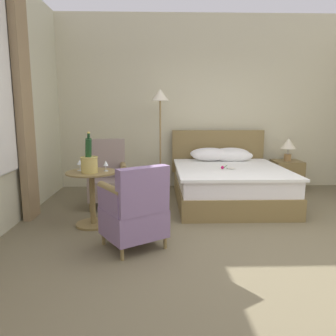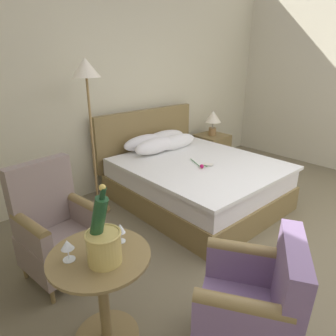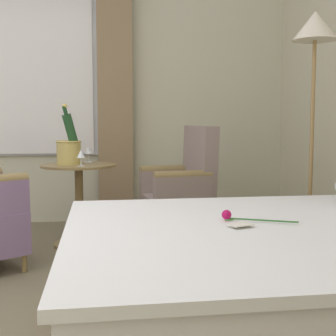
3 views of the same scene
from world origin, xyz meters
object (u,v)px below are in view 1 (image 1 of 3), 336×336
Objects in this scene: wine_glass_near_edge at (80,163)px; nightstand at (286,175)px; bed at (227,181)px; wine_glass_near_bucket at (106,164)px; bedside_lamp at (288,145)px; armchair_facing_bed at (135,211)px; floor_lamp_brass at (160,109)px; side_table_round at (92,195)px; champagne_bucket at (89,161)px; armchair_by_window at (107,178)px.

nightstand is at bearing 27.40° from wine_glass_near_edge.
wine_glass_near_bucket is (-1.78, -1.08, 0.46)m from bed.
wine_glass_near_bucket is (-3.03, -1.79, 0.52)m from nightstand.
armchair_facing_bed is at bearing -135.77° from bedside_lamp.
nightstand is 2.63m from floor_lamp_brass.
bed is at bearing -150.32° from bedside_lamp.
bed is 2.40m from wine_glass_near_edge.
floor_lamp_brass reaches higher than side_table_round.
bed is 1.52m from bedside_lamp.
bed is at bearing 29.52° from side_table_round.
champagne_bucket is (-0.88, -1.74, -0.65)m from floor_lamp_brass.
bedside_lamp is 0.59× the size of side_table_round.
bedside_lamp is (-0.00, 0.00, 0.56)m from nightstand.
bed is at bearing -26.99° from floor_lamp_brass.
armchair_by_window is at bearing 86.25° from side_table_round.
bedside_lamp is 3.00× the size of wine_glass_near_edge.
bedside_lamp is at bearing 3.90° from floor_lamp_brass.
armchair_by_window is (-3.15, -0.94, 0.16)m from nightstand.
nightstand is 3.29m from armchair_by_window.
bedside_lamp is 3.71m from side_table_round.
champagne_bucket is at bearing -149.44° from bedside_lamp.
champagne_bucket is 0.98m from armchair_facing_bed.
floor_lamp_brass is 2.05m from champagne_bucket.
armchair_by_window is (-3.15, -0.94, -0.39)m from bedside_lamp.
side_table_round is at bearing 129.30° from armchair_facing_bed.
floor_lamp_brass reaches higher than wine_glass_near_bucket.
side_table_round is (-0.87, -1.66, -1.10)m from floor_lamp_brass.
champagne_bucket reaches higher than wine_glass_near_edge.
bedside_lamp is 0.40× the size of armchair_by_window.
floor_lamp_brass reaches higher than armchair_facing_bed.
bedside_lamp is 3.79m from wine_glass_near_edge.
floor_lamp_brass reaches higher than bedside_lamp.
champagne_bucket is at bearing -93.78° from armchair_by_window.
bed reaches higher than side_table_round.
armchair_by_window is 1.69m from armchair_facing_bed.
wine_glass_near_bucket is at bearing 29.68° from champagne_bucket.
bedside_lamp is (1.25, 0.71, 0.50)m from bed.
nightstand is 3.55m from wine_glass_near_bucket.
bedside_lamp is 3.52m from wine_glass_near_bucket.
wine_glass_near_edge is at bearing 133.14° from armchair_facing_bed.
wine_glass_near_edge is 0.15× the size of armchair_facing_bed.
bed is at bearing 53.31° from armchair_facing_bed.
wine_glass_near_edge is (-3.36, -1.74, -0.03)m from bedside_lamp.
wine_glass_near_bucket is (0.18, 0.03, 0.40)m from side_table_round.
wine_glass_near_edge is at bearing -105.06° from armchair_by_window.
bed is 2.25m from side_table_round.
armchair_by_window reaches higher than nightstand.
nightstand is 3.82m from wine_glass_near_edge.
bedside_lamp is at bearing 16.68° from armchair_by_window.
armchair_by_window is (-0.81, -0.78, -1.05)m from floor_lamp_brass.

